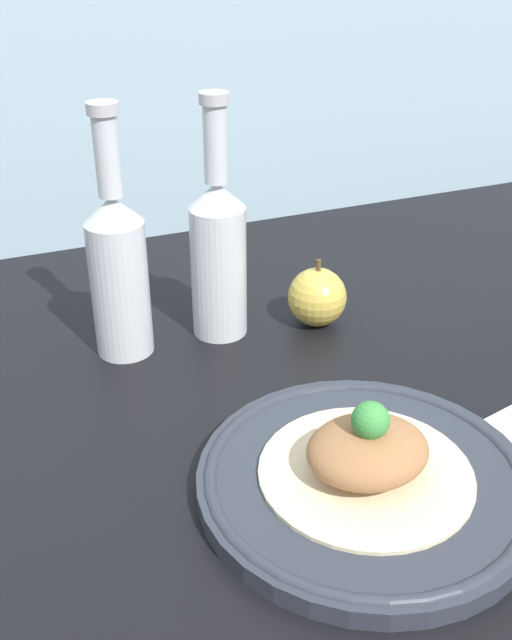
% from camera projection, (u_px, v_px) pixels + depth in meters
% --- Properties ---
extents(ground_plane, '(1.80, 1.10, 0.04)m').
position_uv_depth(ground_plane, '(307.00, 433.00, 0.77)').
color(ground_plane, black).
extents(plate, '(0.30, 0.30, 0.02)m').
position_uv_depth(plate, '(367.00, 480.00, 0.66)').
color(plate, '#2D333D').
rests_on(plate, ground_plane).
extents(plated_food, '(0.19, 0.19, 0.08)m').
position_uv_depth(plated_food, '(369.00, 453.00, 0.65)').
color(plated_food, beige).
rests_on(plated_food, plate).
extents(cider_bottle_left, '(0.07, 0.07, 0.29)m').
position_uv_depth(cider_bottle_left, '(118.00, 267.00, 0.82)').
color(cider_bottle_left, silver).
rests_on(cider_bottle_left, ground_plane).
extents(cider_bottle_right, '(0.07, 0.07, 0.29)m').
position_uv_depth(cider_bottle_right, '(218.00, 251.00, 0.86)').
color(cider_bottle_right, silver).
rests_on(cider_bottle_right, ground_plane).
extents(apple, '(0.07, 0.07, 0.09)m').
position_uv_depth(apple, '(317.00, 297.00, 0.91)').
color(apple, gold).
rests_on(apple, ground_plane).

